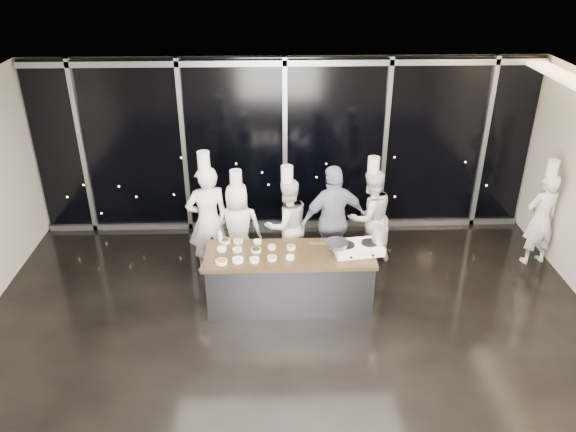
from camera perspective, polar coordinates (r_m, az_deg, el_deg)
name	(u,v)px	position (r m, az deg, el deg)	size (l,w,h in m)	color
ground	(292,342)	(7.95, 0.38, -12.71)	(9.00, 9.00, 0.00)	black
room_shell	(307,195)	(6.75, 1.94, 2.13)	(9.02, 7.02, 3.21)	beige
window_wall	(285,147)	(10.15, -0.32, 7.00)	(8.90, 0.11, 3.20)	black
demo_counter	(290,279)	(8.40, 0.16, -6.39)	(2.46, 0.86, 0.90)	#3D3C42
stove	(358,248)	(8.23, 7.09, -3.21)	(0.75, 0.53, 0.14)	white
frying_pan	(336,243)	(8.10, 4.93, -2.79)	(0.59, 0.37, 0.05)	gray
stock_pot	(380,235)	(8.23, 9.33, -1.87)	(0.22, 0.22, 0.22)	silver
prep_bowls	(248,251)	(8.18, -4.09, -3.59)	(1.15, 0.76, 0.05)	white
squeeze_bottle	(220,237)	(8.43, -6.91, -2.08)	(0.06, 0.06, 0.23)	silver
chef_far_left	(208,220)	(9.04, -8.14, -0.38)	(0.79, 0.65, 2.11)	silver
chef_left	(238,227)	(9.13, -5.09, -1.13)	(0.76, 0.49, 1.78)	silver
chef_center	(287,224)	(9.13, -0.09, -0.84)	(0.95, 0.86, 1.83)	silver
guest	(333,221)	(8.99, 4.64, -0.48)	(1.18, 0.74, 1.88)	#161C3D
chef_right	(370,216)	(9.41, 8.31, -0.03)	(0.99, 0.89, 1.89)	silver
chef_side	(541,218)	(10.18, 24.30, -0.18)	(0.67, 0.52, 1.86)	silver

